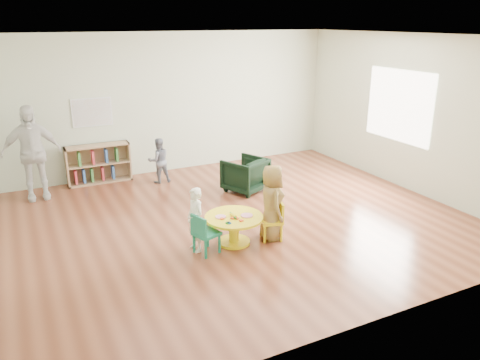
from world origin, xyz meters
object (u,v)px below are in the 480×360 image
Objects in this scene: kid_chair_left at (204,233)px; adult_caretaker at (32,153)px; armchair at (245,175)px; bookshelf at (98,164)px; activity_table at (234,224)px; child_left at (195,220)px; child_right at (272,202)px; toddler at (159,160)px; kid_chair_right at (274,219)px.

adult_caretaker is (-1.87, 3.24, 0.53)m from kid_chair_left.
adult_caretaker is at bearing -168.13° from kid_chair_left.
kid_chair_left is 2.52m from armchair.
bookshelf is (-0.72, 3.67, 0.06)m from kid_chair_left.
kid_chair_left is at bearing 25.95° from armchair.
activity_table is 0.58m from child_left.
toddler is (-0.72, 3.10, -0.11)m from child_right.
child_right reaches higher than activity_table.
activity_table is 0.91× the size of child_left.
child_right is at bearing -64.07° from bookshelf.
toddler is at bearing 30.81° from kid_chair_right.
toddler is at bearing -3.49° from adult_caretaker.
adult_caretaker is (-2.20, 0.13, 0.40)m from toddler.
bookshelf is at bearing 38.54° from child_right.
activity_table is at bearing 94.34° from toddler.
adult_caretaker reaches higher than armchair.
child_right is 1.26× the size of toddler.
armchair is 0.79× the size of toddler.
activity_table is 0.62m from child_right.
adult_caretaker is (-2.92, 3.23, 0.28)m from child_right.
child_left is at bearing -79.30° from bookshelf.
armchair reaches higher than kid_chair_left.
toddler is (1.06, -0.55, 0.07)m from bookshelf.
child_right is at bearing 72.86° from kid_chair_left.
kid_chair_left is 3.78m from adult_caretaker.
child_right is 0.66× the size of adult_caretaker.
adult_caretaker reaches higher than kid_chair_right.
kid_chair_left reaches higher than kid_chair_right.
child_right is (1.77, -3.65, 0.19)m from bookshelf.
child_right is (-0.55, -1.92, 0.24)m from armchair.
kid_chair_right is 0.25m from child_right.
child_right is at bearing 49.49° from armchair.
armchair is (2.33, -1.73, -0.05)m from bookshelf.
kid_chair_right is 2.03m from armchair.
kid_chair_right is at bearing 50.56° from armchair.
activity_table is at bearing 84.31° from kid_chair_left.
activity_table is 3.76m from bookshelf.
armchair is at bearing 2.45° from kid_chair_right.
kid_chair_left is 0.52× the size of child_right.
adult_caretaker reaches higher than child_left.
bookshelf is 1.31m from adult_caretaker.
armchair is 2.02m from child_right.
toddler is at bearing -67.31° from armchair.
bookshelf is 1.20m from toddler.
activity_table is 1.19× the size of armchair.
kid_chair_left is 1.08m from child_right.
activity_table is 2.14m from armchair.
kid_chair_right is at bearing 71.05° from kid_chair_left.
toddler is 2.24m from adult_caretaker.
activity_table is 0.94× the size of toddler.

